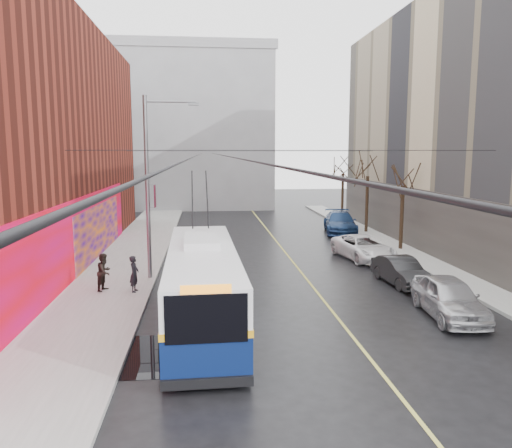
% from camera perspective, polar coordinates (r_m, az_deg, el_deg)
% --- Properties ---
extents(ground, '(140.00, 140.00, 0.00)m').
position_cam_1_polar(ground, '(16.26, 7.31, -14.75)').
color(ground, black).
rests_on(ground, ground).
extents(sidewalk_left, '(4.00, 60.00, 0.15)m').
position_cam_1_polar(sidewalk_left, '(27.67, -15.07, -5.12)').
color(sidewalk_left, gray).
rests_on(sidewalk_left, ground).
extents(sidewalk_right, '(2.00, 60.00, 0.15)m').
position_cam_1_polar(sidewalk_right, '(30.01, 19.01, -4.25)').
color(sidewalk_right, gray).
rests_on(sidewalk_right, ground).
extents(lane_line, '(0.12, 50.00, 0.01)m').
position_cam_1_polar(lane_line, '(29.68, 4.04, -4.09)').
color(lane_line, '#BFB74C').
rests_on(lane_line, ground).
extents(building_far, '(20.50, 12.10, 18.00)m').
position_cam_1_polar(building_far, '(59.67, -8.33, 10.73)').
color(building_far, gray).
rests_on(building_far, ground).
extents(streetlight_pole, '(2.65, 0.60, 9.00)m').
position_cam_1_polar(streetlight_pole, '(24.76, -11.96, 4.62)').
color(streetlight_pole, slate).
rests_on(streetlight_pole, ground).
extents(catenary_wires, '(18.00, 60.00, 0.22)m').
position_cam_1_polar(catenary_wires, '(29.35, -3.97, 8.05)').
color(catenary_wires, black).
extents(tree_near, '(3.20, 3.20, 6.40)m').
position_cam_1_polar(tree_near, '(33.05, 16.51, 5.55)').
color(tree_near, black).
rests_on(tree_near, ground).
extents(tree_mid, '(3.20, 3.20, 6.68)m').
position_cam_1_polar(tree_mid, '(39.60, 12.69, 6.48)').
color(tree_mid, black).
rests_on(tree_mid, ground).
extents(tree_far, '(3.20, 3.20, 6.57)m').
position_cam_1_polar(tree_far, '(46.30, 9.94, 6.65)').
color(tree_far, black).
rests_on(tree_far, ground).
extents(puddle, '(2.16, 3.46, 0.01)m').
position_cam_1_polar(puddle, '(16.59, -13.44, -14.43)').
color(puddle, black).
rests_on(puddle, ground).
extents(pigeons_flying, '(4.11, 2.53, 1.90)m').
position_cam_1_polar(pigeons_flying, '(25.21, -4.33, 10.18)').
color(pigeons_flying, slate).
extents(trolleybus, '(2.92, 11.61, 5.46)m').
position_cam_1_polar(trolleybus, '(18.71, -6.13, -6.72)').
color(trolleybus, '#091745').
rests_on(trolleybus, ground).
extents(parked_car_a, '(2.23, 4.71, 1.56)m').
position_cam_1_polar(parked_car_a, '(20.79, 21.21, -7.83)').
color(parked_car_a, silver).
rests_on(parked_car_a, ground).
extents(parked_car_b, '(1.72, 4.11, 1.32)m').
position_cam_1_polar(parked_car_b, '(25.03, 16.23, -5.19)').
color(parked_car_b, '#242527').
rests_on(parked_car_b, ground).
extents(parked_car_c, '(3.12, 5.40, 1.42)m').
position_cam_1_polar(parked_car_c, '(30.30, 12.19, -2.65)').
color(parked_car_c, white).
rests_on(parked_car_c, ground).
extents(parked_car_d, '(3.25, 6.03, 1.66)m').
position_cam_1_polar(parked_car_d, '(39.74, 9.58, 0.17)').
color(parked_car_d, navy).
rests_on(parked_car_d, ground).
extents(following_car, '(1.76, 4.11, 1.38)m').
position_cam_1_polar(following_car, '(31.10, -4.65, -2.24)').
color(following_car, '#BCBBC0').
rests_on(following_car, ground).
extents(pedestrian_a, '(0.47, 0.64, 1.62)m').
position_cam_1_polar(pedestrian_a, '(22.92, -13.74, -5.55)').
color(pedestrian_a, black).
rests_on(pedestrian_a, sidewalk_left).
extents(pedestrian_b, '(0.88, 0.99, 1.70)m').
position_cam_1_polar(pedestrian_b, '(23.47, -16.94, -5.27)').
color(pedestrian_b, black).
rests_on(pedestrian_b, sidewalk_left).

